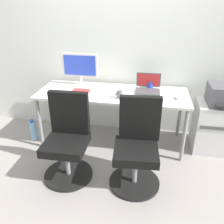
% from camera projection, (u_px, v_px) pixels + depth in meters
% --- Properties ---
extents(ground_plane, '(5.28, 5.28, 0.00)m').
position_uv_depth(ground_plane, '(113.00, 141.00, 3.30)').
color(ground_plane, gray).
extents(back_wall, '(4.40, 0.04, 2.60)m').
position_uv_depth(back_wall, '(118.00, 41.00, 3.11)').
color(back_wall, silver).
rests_on(back_wall, ground).
extents(desk, '(1.90, 0.69, 0.73)m').
position_uv_depth(desk, '(113.00, 97.00, 3.01)').
color(desk, silver).
rests_on(desk, ground).
extents(office_chair_left, '(0.54, 0.54, 0.94)m').
position_uv_depth(office_chair_left, '(68.00, 141.00, 2.53)').
color(office_chair_left, black).
rests_on(office_chair_left, ground).
extents(office_chair_right, '(0.54, 0.54, 0.94)m').
position_uv_depth(office_chair_right, '(137.00, 147.00, 2.42)').
color(office_chair_right, black).
rests_on(office_chair_right, ground).
extents(side_cabinet, '(0.58, 0.43, 0.65)m').
position_uv_depth(side_cabinet, '(217.00, 127.00, 2.99)').
color(side_cabinet, silver).
rests_on(side_cabinet, ground).
extents(water_bottle_on_floor, '(0.09, 0.09, 0.31)m').
position_uv_depth(water_bottle_on_floor, '(33.00, 130.00, 3.27)').
color(water_bottle_on_floor, '#8CBFF2').
rests_on(water_bottle_on_floor, ground).
extents(desktop_monitor, '(0.48, 0.18, 0.43)m').
position_uv_depth(desktop_monitor, '(80.00, 67.00, 3.13)').
color(desktop_monitor, silver).
rests_on(desktop_monitor, desk).
extents(open_laptop, '(0.31, 0.28, 0.22)m').
position_uv_depth(open_laptop, '(148.00, 87.00, 3.01)').
color(open_laptop, '#4C4C51').
rests_on(open_laptop, desk).
extents(keyboard_by_monitor, '(0.34, 0.12, 0.02)m').
position_uv_depth(keyboard_by_monitor, '(68.00, 97.00, 2.82)').
color(keyboard_by_monitor, '#515156').
rests_on(keyboard_by_monitor, desk).
extents(keyboard_by_laptop, '(0.34, 0.12, 0.02)m').
position_uv_depth(keyboard_by_laptop, '(146.00, 102.00, 2.68)').
color(keyboard_by_laptop, silver).
rests_on(keyboard_by_laptop, desk).
extents(mouse_by_monitor, '(0.06, 0.10, 0.03)m').
position_uv_depth(mouse_by_monitor, '(118.00, 93.00, 2.92)').
color(mouse_by_monitor, '#515156').
rests_on(mouse_by_monitor, desk).
extents(mouse_by_laptop, '(0.06, 0.10, 0.03)m').
position_uv_depth(mouse_by_laptop, '(177.00, 98.00, 2.79)').
color(mouse_by_laptop, '#B7B7B7').
rests_on(mouse_by_laptop, desk).
extents(coffee_mug, '(0.08, 0.08, 0.09)m').
position_uv_depth(coffee_mug, '(150.00, 84.00, 3.12)').
color(coffee_mug, blue).
rests_on(coffee_mug, desk).
extents(pen_cup, '(0.07, 0.07, 0.10)m').
position_uv_depth(pen_cup, '(120.00, 94.00, 2.79)').
color(pen_cup, slate).
rests_on(pen_cup, desk).
extents(notebook, '(0.21, 0.15, 0.03)m').
position_uv_depth(notebook, '(81.00, 91.00, 2.98)').
color(notebook, red).
rests_on(notebook, desk).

